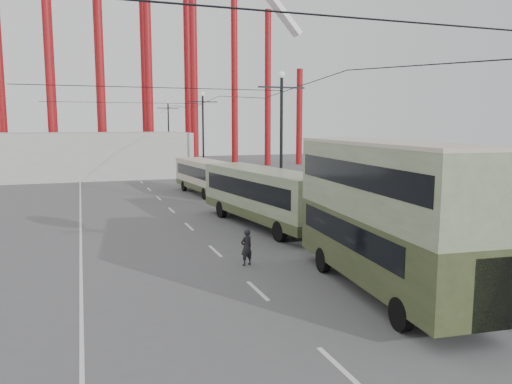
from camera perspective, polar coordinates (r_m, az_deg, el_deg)
name	(u,v)px	position (r m, az deg, el deg)	size (l,w,h in m)	color
ground	(336,330)	(15.25, 9.12, -15.30)	(160.00, 160.00, 0.00)	#535356
road_markings	(180,216)	(33.07, -8.72, -2.69)	(12.52, 120.00, 0.01)	silver
lamp_post_mid	(281,144)	(32.75, 2.90, 5.52)	(3.20, 0.44, 9.32)	black
lamp_post_far	(203,136)	(53.75, -6.06, 6.35)	(3.20, 0.44, 9.32)	black
lamp_post_distant	(169,133)	(75.33, -9.95, 6.67)	(3.20, 0.44, 9.32)	black
fairground_shed	(88,155)	(59.40, -18.61, 4.02)	(22.00, 10.00, 5.00)	#ABACA6
double_decker_bus	(385,209)	(18.00, 14.49, -1.89)	(3.39, 10.18, 5.37)	#303B1F
single_decker_green	(264,194)	(29.24, 0.91, -0.25)	(4.30, 12.02, 3.32)	#6A7958
single_decker_cream	(205,175)	(42.85, -5.89, 1.92)	(3.30, 9.47, 2.89)	#C1B59B
pedestrian	(246,247)	(21.24, -1.09, -6.33)	(0.57, 0.37, 1.56)	black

